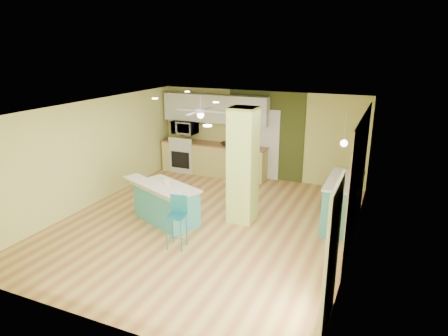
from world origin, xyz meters
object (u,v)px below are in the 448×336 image
Objects in this scene: canister at (166,185)px; fruit_bowl at (226,144)px; bar_stool at (177,213)px; side_counter at (343,203)px; peninsula at (166,203)px.

fruit_bowl is at bearing 92.11° from canister.
bar_stool is 3.09× the size of fruit_bowl.
side_counter is 10.02× the size of canister.
side_counter is 4.89× the size of fruit_bowl.
fruit_bowl is at bearing 113.92° from peninsula.
canister is (0.09, -0.08, 0.46)m from peninsula.
side_counter is 4.18m from fruit_bowl.
fruit_bowl reaches higher than peninsula.
bar_stool reaches higher than peninsula.
bar_stool is 0.63× the size of side_counter.
canister is (-3.46, -1.41, 0.37)m from side_counter.
peninsula is 11.69× the size of canister.
peninsula is 0.48m from canister.
side_counter is at bearing 31.30° from bar_stool.
side_counter reaches higher than canister.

